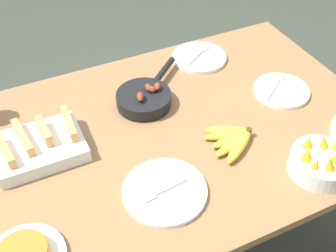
{
  "coord_description": "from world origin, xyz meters",
  "views": [
    {
      "loc": [
        -0.45,
        -0.95,
        1.78
      ],
      "look_at": [
        0.0,
        0.0,
        0.79
      ],
      "focal_mm": 45.0,
      "sensor_mm": 36.0,
      "label": 1
    }
  ],
  "objects_px": {
    "empty_plate_far_left": "(165,191)",
    "empty_plate_near_front": "(281,91)",
    "banana_bunch": "(232,139)",
    "fruit_bowl_mango": "(320,162)",
    "skillet": "(145,98)",
    "melon_tray": "(39,146)",
    "empty_plate_far_right": "(199,57)"
  },
  "relations": [
    {
      "from": "melon_tray",
      "to": "skillet",
      "type": "relative_size",
      "value": 0.91
    },
    {
      "from": "empty_plate_far_left",
      "to": "fruit_bowl_mango",
      "type": "height_order",
      "value": "fruit_bowl_mango"
    },
    {
      "from": "banana_bunch",
      "to": "fruit_bowl_mango",
      "type": "xyz_separation_m",
      "value": [
        0.18,
        -0.22,
        0.02
      ]
    },
    {
      "from": "fruit_bowl_mango",
      "to": "empty_plate_far_left",
      "type": "bearing_deg",
      "value": 164.94
    },
    {
      "from": "banana_bunch",
      "to": "skillet",
      "type": "distance_m",
      "value": 0.37
    },
    {
      "from": "banana_bunch",
      "to": "skillet",
      "type": "xyz_separation_m",
      "value": [
        -0.19,
        0.32,
        0.01
      ]
    },
    {
      "from": "banana_bunch",
      "to": "melon_tray",
      "type": "relative_size",
      "value": 0.69
    },
    {
      "from": "skillet",
      "to": "fruit_bowl_mango",
      "type": "xyz_separation_m",
      "value": [
        0.37,
        -0.54,
        0.01
      ]
    },
    {
      "from": "banana_bunch",
      "to": "empty_plate_near_front",
      "type": "xyz_separation_m",
      "value": [
        0.32,
        0.15,
        -0.01
      ]
    },
    {
      "from": "empty_plate_near_front",
      "to": "empty_plate_far_left",
      "type": "bearing_deg",
      "value": -157.97
    },
    {
      "from": "skillet",
      "to": "empty_plate_near_front",
      "type": "distance_m",
      "value": 0.53
    },
    {
      "from": "banana_bunch",
      "to": "empty_plate_far_left",
      "type": "relative_size",
      "value": 0.76
    },
    {
      "from": "empty_plate_far_left",
      "to": "empty_plate_near_front",
      "type": "bearing_deg",
      "value": 22.03
    },
    {
      "from": "empty_plate_near_front",
      "to": "fruit_bowl_mango",
      "type": "relative_size",
      "value": 1.11
    },
    {
      "from": "skillet",
      "to": "empty_plate_far_right",
      "type": "xyz_separation_m",
      "value": [
        0.32,
        0.17,
        -0.02
      ]
    },
    {
      "from": "empty_plate_far_right",
      "to": "empty_plate_far_left",
      "type": "bearing_deg",
      "value": -126.66
    },
    {
      "from": "banana_bunch",
      "to": "empty_plate_far_left",
      "type": "xyz_separation_m",
      "value": [
        -0.3,
        -0.09,
        -0.01
      ]
    },
    {
      "from": "melon_tray",
      "to": "skillet",
      "type": "height_order",
      "value": "melon_tray"
    },
    {
      "from": "empty_plate_near_front",
      "to": "fruit_bowl_mango",
      "type": "distance_m",
      "value": 0.4
    },
    {
      "from": "banana_bunch",
      "to": "fruit_bowl_mango",
      "type": "bearing_deg",
      "value": -50.97
    },
    {
      "from": "skillet",
      "to": "empty_plate_far_right",
      "type": "bearing_deg",
      "value": -12.82
    },
    {
      "from": "banana_bunch",
      "to": "empty_plate_far_right",
      "type": "height_order",
      "value": "banana_bunch"
    },
    {
      "from": "banana_bunch",
      "to": "empty_plate_far_left",
      "type": "height_order",
      "value": "banana_bunch"
    },
    {
      "from": "skillet",
      "to": "fruit_bowl_mango",
      "type": "bearing_deg",
      "value": -96.8
    },
    {
      "from": "melon_tray",
      "to": "fruit_bowl_mango",
      "type": "xyz_separation_m",
      "value": [
        0.78,
        -0.45,
        0.01
      ]
    },
    {
      "from": "empty_plate_far_left",
      "to": "fruit_bowl_mango",
      "type": "distance_m",
      "value": 0.49
    },
    {
      "from": "melon_tray",
      "to": "empty_plate_near_front",
      "type": "bearing_deg",
      "value": -4.94
    },
    {
      "from": "fruit_bowl_mango",
      "to": "skillet",
      "type": "bearing_deg",
      "value": 124.19
    },
    {
      "from": "skillet",
      "to": "empty_plate_far_left",
      "type": "bearing_deg",
      "value": -146.1
    },
    {
      "from": "empty_plate_far_right",
      "to": "fruit_bowl_mango",
      "type": "distance_m",
      "value": 0.71
    },
    {
      "from": "skillet",
      "to": "melon_tray",
      "type": "bearing_deg",
      "value": 150.52
    },
    {
      "from": "banana_bunch",
      "to": "fruit_bowl_mango",
      "type": "relative_size",
      "value": 1.01
    }
  ]
}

